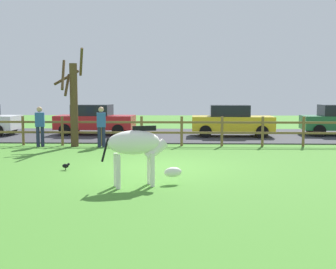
{
  "coord_description": "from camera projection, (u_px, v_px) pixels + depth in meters",
  "views": [
    {
      "loc": [
        0.69,
        -11.94,
        2.14
      ],
      "look_at": [
        0.24,
        0.9,
        0.88
      ],
      "focal_mm": 43.9,
      "sensor_mm": 36.0,
      "label": 1
    }
  ],
  "objects": [
    {
      "name": "parked_car_red",
      "position": [
        95.0,
        119.0,
        21.3
      ],
      "size": [
        4.07,
        2.02,
        1.56
      ],
      "color": "red",
      "rests_on": "parking_asphalt"
    },
    {
      "name": "zebra",
      "position": [
        138.0,
        147.0,
        9.5
      ],
      "size": [
        1.86,
        0.92,
        1.41
      ],
      "color": "white",
      "rests_on": "ground_plane"
    },
    {
      "name": "bare_tree",
      "position": [
        73.0,
        101.0,
        16.78
      ],
      "size": [
        1.33,
        1.36,
        4.0
      ],
      "color": "#513A23",
      "rests_on": "ground_plane"
    },
    {
      "name": "parked_car_yellow",
      "position": [
        232.0,
        120.0,
        20.49
      ],
      "size": [
        4.05,
        1.99,
        1.56
      ],
      "color": "yellow",
      "rests_on": "parking_asphalt"
    },
    {
      "name": "visitor_left_of_tree",
      "position": [
        101.0,
        125.0,
        16.54
      ],
      "size": [
        0.4,
        0.29,
        1.64
      ],
      "color": "#232847",
      "rests_on": "ground_plane"
    },
    {
      "name": "parking_asphalt",
      "position": [
        169.0,
        135.0,
        21.36
      ],
      "size": [
        28.0,
        7.4,
        0.05
      ],
      "primitive_type": "cube",
      "color": "#38383D",
      "rests_on": "ground_plane"
    },
    {
      "name": "visitor_right_of_tree",
      "position": [
        40.0,
        125.0,
        16.77
      ],
      "size": [
        0.4,
        0.3,
        1.64
      ],
      "color": "#232847",
      "rests_on": "ground_plane"
    },
    {
      "name": "crow_on_grass",
      "position": [
        66.0,
        166.0,
        11.61
      ],
      "size": [
        0.21,
        0.1,
        0.2
      ],
      "color": "black",
      "rests_on": "ground_plane"
    },
    {
      "name": "ground_plane",
      "position": [
        159.0,
        167.0,
        12.11
      ],
      "size": [
        60.0,
        60.0,
        0.0
      ],
      "primitive_type": "plane",
      "color": "#47842D"
    },
    {
      "name": "paddock_fence",
      "position": [
        162.0,
        129.0,
        17.02
      ],
      "size": [
        21.77,
        0.11,
        1.23
      ],
      "color": "brown",
      "rests_on": "ground_plane"
    }
  ]
}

